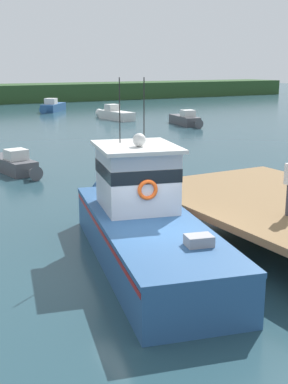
# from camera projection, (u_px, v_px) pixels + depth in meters

# --- Properties ---
(ground_plane) EXTENTS (200.00, 200.00, 0.00)m
(ground_plane) POSITION_uv_depth(u_px,v_px,m) (150.00, 271.00, 13.15)
(ground_plane) COLOR #23424C
(main_fishing_boat) EXTENTS (4.41, 9.95, 4.80)m
(main_fishing_boat) POSITION_uv_depth(u_px,v_px,m) (143.00, 221.00, 13.91)
(main_fishing_boat) COLOR #285184
(main_fishing_boat) RESTS_ON ground
(moored_boat_off_the_point) EXTENTS (4.51, 5.30, 1.48)m
(moored_boat_off_the_point) POSITION_uv_depth(u_px,v_px,m) (52.00, 107.00, 57.34)
(moored_boat_off_the_point) COLOR #285184
(moored_boat_off_the_point) RESTS_ON ground
(moored_boat_far_left) EXTENTS (1.69, 4.72, 1.18)m
(moored_boat_far_left) POSITION_uv_depth(u_px,v_px,m) (14.00, 164.00, 25.01)
(moored_boat_far_left) COLOR #4C4C51
(moored_boat_far_left) RESTS_ON ground
(moored_boat_outer_mooring) EXTENTS (2.09, 5.31, 1.33)m
(moored_boat_outer_mooring) POSITION_uv_depth(u_px,v_px,m) (186.00, 120.00, 44.54)
(moored_boat_outer_mooring) COLOR #4C4C51
(moored_boat_outer_mooring) RESTS_ON ground
(moored_boat_mid_harbor) EXTENTS (1.86, 5.63, 1.41)m
(moored_boat_mid_harbor) POSITION_uv_depth(u_px,v_px,m) (114.00, 114.00, 49.15)
(moored_boat_mid_harbor) COLOR silver
(moored_boat_mid_harbor) RESTS_ON ground
(mooring_buoy_outer) EXTENTS (0.34, 0.34, 0.34)m
(mooring_buoy_outer) POSITION_uv_depth(u_px,v_px,m) (158.00, 156.00, 28.48)
(mooring_buoy_outer) COLOR #EA5B19
(mooring_buoy_outer) RESTS_ON ground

